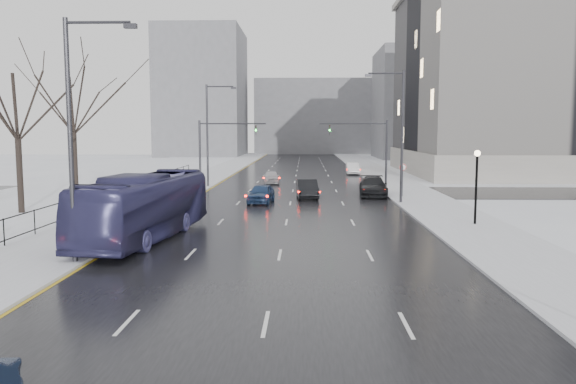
# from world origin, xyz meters

# --- Properties ---
(road) EXTENTS (16.00, 150.00, 0.04)m
(road) POSITION_xyz_m (0.00, 60.00, 0.02)
(road) COLOR black
(road) RESTS_ON ground
(cross_road) EXTENTS (130.00, 10.00, 0.04)m
(cross_road) POSITION_xyz_m (0.00, 48.00, 0.02)
(cross_road) COLOR black
(cross_road) RESTS_ON ground
(sidewalk_left) EXTENTS (5.00, 150.00, 0.16)m
(sidewalk_left) POSITION_xyz_m (-10.50, 60.00, 0.08)
(sidewalk_left) COLOR silver
(sidewalk_left) RESTS_ON ground
(sidewalk_right) EXTENTS (5.00, 150.00, 0.16)m
(sidewalk_right) POSITION_xyz_m (10.50, 60.00, 0.08)
(sidewalk_right) COLOR silver
(sidewalk_right) RESTS_ON ground
(park_strip) EXTENTS (14.00, 150.00, 0.12)m
(park_strip) POSITION_xyz_m (-20.00, 60.00, 0.06)
(park_strip) COLOR white
(park_strip) RESTS_ON ground
(tree_park_d) EXTENTS (8.75, 8.75, 12.50)m
(tree_park_d) POSITION_xyz_m (-17.80, 34.00, 0.00)
(tree_park_d) COLOR black
(tree_park_d) RESTS_ON ground
(tree_park_e) EXTENTS (9.45, 9.45, 13.50)m
(tree_park_e) POSITION_xyz_m (-18.20, 44.00, 0.00)
(tree_park_e) COLOR black
(tree_park_e) RESTS_ON ground
(iron_fence) EXTENTS (0.06, 70.00, 1.30)m
(iron_fence) POSITION_xyz_m (-13.00, 30.00, 0.91)
(iron_fence) COLOR black
(iron_fence) RESTS_ON sidewalk_left
(streetlight_r_mid) EXTENTS (2.95, 0.25, 10.00)m
(streetlight_r_mid) POSITION_xyz_m (8.17, 40.00, 5.62)
(streetlight_r_mid) COLOR #2D2D33
(streetlight_r_mid) RESTS_ON ground
(streetlight_l_near) EXTENTS (2.95, 0.25, 10.00)m
(streetlight_l_near) POSITION_xyz_m (-8.17, 20.00, 5.62)
(streetlight_l_near) COLOR #2D2D33
(streetlight_l_near) RESTS_ON ground
(streetlight_l_far) EXTENTS (2.95, 0.25, 10.00)m
(streetlight_l_far) POSITION_xyz_m (-8.17, 52.00, 5.62)
(streetlight_l_far) COLOR #2D2D33
(streetlight_l_far) RESTS_ON ground
(lamppost_r_mid) EXTENTS (0.36, 0.36, 4.28)m
(lamppost_r_mid) POSITION_xyz_m (11.00, 30.00, 2.94)
(lamppost_r_mid) COLOR black
(lamppost_r_mid) RESTS_ON sidewalk_right
(mast_signal_right) EXTENTS (6.10, 0.33, 6.50)m
(mast_signal_right) POSITION_xyz_m (7.33, 48.00, 4.11)
(mast_signal_right) COLOR #2D2D33
(mast_signal_right) RESTS_ON ground
(mast_signal_left) EXTENTS (6.10, 0.33, 6.50)m
(mast_signal_left) POSITION_xyz_m (-7.33, 48.00, 4.11)
(mast_signal_left) COLOR #2D2D33
(mast_signal_left) RESTS_ON ground
(no_uturn_sign) EXTENTS (0.60, 0.06, 2.70)m
(no_uturn_sign) POSITION_xyz_m (9.20, 44.00, 2.30)
(no_uturn_sign) COLOR #2D2D33
(no_uturn_sign) RESTS_ON sidewalk_right
(civic_building) EXTENTS (41.00, 31.00, 24.80)m
(civic_building) POSITION_xyz_m (35.00, 72.00, 11.21)
(civic_building) COLOR gray
(civic_building) RESTS_ON ground
(bldg_far_right) EXTENTS (24.00, 20.00, 22.00)m
(bldg_far_right) POSITION_xyz_m (28.00, 115.00, 11.00)
(bldg_far_right) COLOR slate
(bldg_far_right) RESTS_ON ground
(bldg_far_left) EXTENTS (18.00, 22.00, 28.00)m
(bldg_far_left) POSITION_xyz_m (-22.00, 125.00, 14.00)
(bldg_far_left) COLOR slate
(bldg_far_left) RESTS_ON ground
(bldg_far_center) EXTENTS (30.00, 18.00, 18.00)m
(bldg_far_center) POSITION_xyz_m (4.00, 140.00, 9.00)
(bldg_far_center) COLOR slate
(bldg_far_center) RESTS_ON ground
(bus) EXTENTS (4.18, 12.27, 3.35)m
(bus) POSITION_xyz_m (-7.00, 25.55, 1.71)
(bus) COLOR navy
(bus) RESTS_ON road
(sedan_center_near) EXTENTS (2.09, 4.38, 1.45)m
(sedan_center_near) POSITION_xyz_m (-2.25, 40.17, 0.76)
(sedan_center_near) COLOR navy
(sedan_center_near) RESTS_ON road
(sedan_right_near) EXTENTS (1.93, 4.75, 1.53)m
(sedan_right_near) POSITION_xyz_m (1.30, 43.22, 0.81)
(sedan_right_near) COLOR black
(sedan_right_near) RESTS_ON road
(sedan_right_far) EXTENTS (2.65, 5.72, 1.62)m
(sedan_right_far) POSITION_xyz_m (6.91, 45.09, 0.85)
(sedan_right_far) COLOR black
(sedan_right_far) RESTS_ON road
(sedan_center_far) EXTENTS (1.95, 4.21, 1.40)m
(sedan_center_far) POSITION_xyz_m (-2.42, 56.12, 0.74)
(sedan_center_far) COLOR #B1B0B6
(sedan_center_far) RESTS_ON road
(sedan_right_distant) EXTENTS (1.67, 4.54, 1.49)m
(sedan_right_distant) POSITION_xyz_m (7.20, 69.15, 0.78)
(sedan_right_distant) COLOR white
(sedan_right_distant) RESTS_ON road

